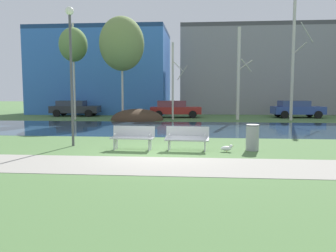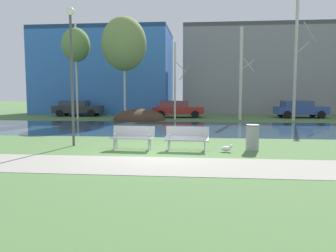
{
  "view_description": "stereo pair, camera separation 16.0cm",
  "coord_description": "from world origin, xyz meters",
  "px_view_note": "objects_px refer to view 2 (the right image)",
  "views": [
    {
      "loc": [
        1.38,
        -11.36,
        2.11
      ],
      "look_at": [
        0.27,
        1.3,
        0.85
      ],
      "focal_mm": 35.8,
      "sensor_mm": 36.0,
      "label": 1
    },
    {
      "loc": [
        1.54,
        -11.35,
        2.11
      ],
      "look_at": [
        0.27,
        1.3,
        0.85
      ],
      "focal_mm": 35.8,
      "sensor_mm": 36.0,
      "label": 2
    }
  ],
  "objects_px": {
    "bench_left": "(133,137)",
    "bench_right": "(187,138)",
    "parked_sedan_second_red": "(177,109)",
    "parked_hatch_third_blue": "(300,109)",
    "seagull": "(227,148)",
    "parked_van_nearest_dark": "(77,108)",
    "trash_bin": "(252,137)",
    "streetlamp": "(71,54)"
  },
  "relations": [
    {
      "from": "bench_left",
      "to": "bench_right",
      "type": "bearing_deg",
      "value": 0.0
    },
    {
      "from": "bench_left",
      "to": "parked_sedan_second_red",
      "type": "relative_size",
      "value": 0.37
    },
    {
      "from": "parked_hatch_third_blue",
      "to": "seagull",
      "type": "bearing_deg",
      "value": -113.01
    },
    {
      "from": "bench_left",
      "to": "seagull",
      "type": "distance_m",
      "value": 3.48
    },
    {
      "from": "parked_van_nearest_dark",
      "to": "parked_hatch_third_blue",
      "type": "xyz_separation_m",
      "value": [
        19.61,
        -0.17,
        0.01
      ]
    },
    {
      "from": "bench_left",
      "to": "parked_van_nearest_dark",
      "type": "bearing_deg",
      "value": 116.69
    },
    {
      "from": "trash_bin",
      "to": "parked_sedan_second_red",
      "type": "relative_size",
      "value": 0.22
    },
    {
      "from": "streetlamp",
      "to": "seagull",
      "type": "bearing_deg",
      "value": -8.05
    },
    {
      "from": "bench_left",
      "to": "seagull",
      "type": "xyz_separation_m",
      "value": [
        3.46,
        -0.19,
        -0.34
      ]
    },
    {
      "from": "trash_bin",
      "to": "parked_sedan_second_red",
      "type": "distance_m",
      "value": 16.87
    },
    {
      "from": "parked_sedan_second_red",
      "to": "parked_hatch_third_blue",
      "type": "relative_size",
      "value": 1.03
    },
    {
      "from": "bench_right",
      "to": "streetlamp",
      "type": "relative_size",
      "value": 0.3
    },
    {
      "from": "streetlamp",
      "to": "parked_sedan_second_red",
      "type": "xyz_separation_m",
      "value": [
        2.99,
        15.93,
        -2.85
      ]
    },
    {
      "from": "streetlamp",
      "to": "bench_left",
      "type": "bearing_deg",
      "value": -14.59
    },
    {
      "from": "parked_sedan_second_red",
      "to": "parked_van_nearest_dark",
      "type": "bearing_deg",
      "value": 174.94
    },
    {
      "from": "bench_left",
      "to": "seagull",
      "type": "bearing_deg",
      "value": -3.07
    },
    {
      "from": "trash_bin",
      "to": "parked_hatch_third_blue",
      "type": "distance_m",
      "value": 18.21
    },
    {
      "from": "parked_van_nearest_dark",
      "to": "parked_hatch_third_blue",
      "type": "bearing_deg",
      "value": -0.51
    },
    {
      "from": "bench_left",
      "to": "trash_bin",
      "type": "relative_size",
      "value": 1.7
    },
    {
      "from": "streetlamp",
      "to": "parked_van_nearest_dark",
      "type": "distance_m",
      "value": 18.08
    },
    {
      "from": "bench_left",
      "to": "parked_hatch_third_blue",
      "type": "relative_size",
      "value": 0.38
    },
    {
      "from": "bench_left",
      "to": "parked_hatch_third_blue",
      "type": "xyz_separation_m",
      "value": [
        10.86,
        17.23,
        0.3
      ]
    },
    {
      "from": "parked_hatch_third_blue",
      "to": "trash_bin",
      "type": "bearing_deg",
      "value": -110.71
    },
    {
      "from": "trash_bin",
      "to": "parked_van_nearest_dark",
      "type": "height_order",
      "value": "parked_van_nearest_dark"
    },
    {
      "from": "seagull",
      "to": "parked_hatch_third_blue",
      "type": "distance_m",
      "value": 18.93
    },
    {
      "from": "trash_bin",
      "to": "parked_van_nearest_dark",
      "type": "relative_size",
      "value": 0.22
    },
    {
      "from": "parked_van_nearest_dark",
      "to": "streetlamp",
      "type": "bearing_deg",
      "value": -69.68
    },
    {
      "from": "bench_left",
      "to": "bench_right",
      "type": "distance_m",
      "value": 2.03
    },
    {
      "from": "bench_right",
      "to": "parked_sedan_second_red",
      "type": "xyz_separation_m",
      "value": [
        -1.59,
        16.59,
        0.29
      ]
    },
    {
      "from": "streetlamp",
      "to": "parked_sedan_second_red",
      "type": "distance_m",
      "value": 16.45
    },
    {
      "from": "seagull",
      "to": "parked_van_nearest_dark",
      "type": "height_order",
      "value": "parked_van_nearest_dark"
    },
    {
      "from": "trash_bin",
      "to": "streetlamp",
      "type": "height_order",
      "value": "streetlamp"
    },
    {
      "from": "seagull",
      "to": "trash_bin",
      "type": "bearing_deg",
      "value": 22.06
    },
    {
      "from": "parked_van_nearest_dark",
      "to": "bench_left",
      "type": "bearing_deg",
      "value": -63.31
    },
    {
      "from": "streetlamp",
      "to": "parked_hatch_third_blue",
      "type": "xyz_separation_m",
      "value": [
        13.41,
        16.57,
        -2.84
      ]
    },
    {
      "from": "trash_bin",
      "to": "parked_sedan_second_red",
      "type": "xyz_separation_m",
      "value": [
        -3.98,
        16.39,
        0.27
      ]
    },
    {
      "from": "trash_bin",
      "to": "parked_sedan_second_red",
      "type": "height_order",
      "value": "parked_sedan_second_red"
    },
    {
      "from": "bench_right",
      "to": "seagull",
      "type": "relative_size",
      "value": 3.53
    },
    {
      "from": "bench_right",
      "to": "streetlamp",
      "type": "bearing_deg",
      "value": 171.74
    },
    {
      "from": "bench_left",
      "to": "parked_hatch_third_blue",
      "type": "height_order",
      "value": "parked_hatch_third_blue"
    },
    {
      "from": "seagull",
      "to": "parked_van_nearest_dark",
      "type": "xyz_separation_m",
      "value": [
        -12.21,
        17.59,
        0.63
      ]
    },
    {
      "from": "parked_van_nearest_dark",
      "to": "trash_bin",
      "type": "bearing_deg",
      "value": -52.57
    }
  ]
}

